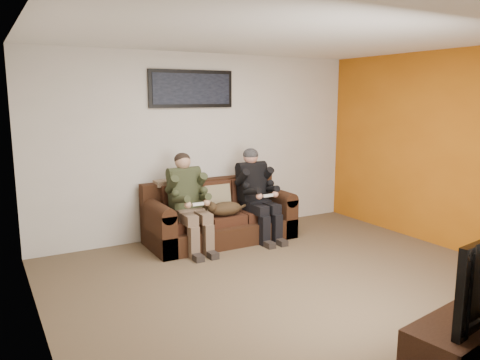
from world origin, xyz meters
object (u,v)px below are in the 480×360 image
cat (224,209)px  tv_stand (475,340)px  person_left (188,197)px  framed_poster (192,89)px  person_right (256,189)px  sofa (218,218)px

cat → tv_stand: bearing=-85.6°
person_left → framed_poster: size_ratio=1.01×
person_right → framed_poster: 1.67m
sofa → person_right: size_ratio=1.60×
sofa → framed_poster: framed_poster is taller
person_left → tv_stand: size_ratio=0.93×
sofa → person_left: 0.67m
sofa → framed_poster: bearing=117.0°
person_right → tv_stand: 3.65m
sofa → person_right: 0.67m
person_right → cat: (-0.56, -0.10, -0.20)m
sofa → person_right: person_right is taller
person_left → person_right: person_right is taller
person_right → tv_stand: size_ratio=0.94×
person_left → tv_stand: person_left is taller
sofa → tv_stand: 3.78m
framed_poster → tv_stand: (0.43, -4.17, -1.89)m
cat → framed_poster: size_ratio=0.53×
cat → tv_stand: cat is taller
person_left → framed_poster: (0.32, 0.56, 1.40)m
framed_poster → sofa: bearing=-63.0°
sofa → person_left: (-0.52, -0.17, 0.39)m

